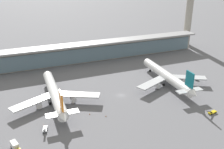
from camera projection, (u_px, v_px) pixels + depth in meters
ground_plane at (121, 95)px, 151.21m from camera, size 1200.00×1200.00×0.00m
airliner_left_stand at (55, 94)px, 141.34m from camera, size 48.97×63.58×16.95m
airliner_centre_stand at (167, 76)px, 163.92m from camera, size 48.94×63.64×16.95m
service_truck_near_nose_white at (186, 89)px, 157.17m from camera, size 2.46×6.92×2.70m
service_truck_under_wing_yellow at (15, 146)px, 105.68m from camera, size 4.29×7.65×3.10m
service_truck_mid_apron_grey at (197, 79)px, 171.68m from camera, size 3.02×3.32×2.05m
service_truck_by_tail_yellow at (212, 112)px, 132.08m from camera, size 6.93×2.56×2.70m
service_truck_on_taxiway_grey at (45, 129)px, 118.23m from camera, size 2.98×6.93×2.70m
terminal_building at (88, 52)px, 203.82m from camera, size 195.52×12.80×15.20m
control_tower at (190, 2)px, 235.87m from camera, size 12.00×12.00×74.28m
safety_cone_alpha at (44, 125)px, 122.14m from camera, size 0.62×0.62×0.70m
safety_cone_bravo at (106, 116)px, 129.57m from camera, size 0.62×0.62×0.70m
safety_cone_charlie at (90, 114)px, 131.51m from camera, size 0.62×0.62×0.70m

